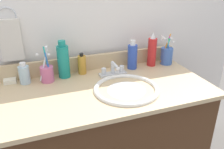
# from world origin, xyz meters

# --- Properties ---
(vanity_cabinet) EXTENTS (1.04, 0.51, 0.70)m
(vanity_cabinet) POSITION_xyz_m (0.00, 0.00, 0.35)
(vanity_cabinet) COLOR #4C2D19
(vanity_cabinet) RESTS_ON ground_plane
(countertop) EXTENTS (1.08, 0.55, 0.02)m
(countertop) POSITION_xyz_m (0.00, 0.00, 0.71)
(countertop) COLOR #D1B284
(countertop) RESTS_ON vanity_cabinet
(backsplash) EXTENTS (1.08, 0.02, 0.09)m
(backsplash) POSITION_xyz_m (0.00, 0.26, 0.77)
(backsplash) COLOR #D1B284
(backsplash) RESTS_ON countertop
(back_wall) EXTENTS (2.18, 0.04, 1.30)m
(back_wall) POSITION_xyz_m (0.00, 0.32, 0.65)
(back_wall) COLOR white
(back_wall) RESTS_ON ground_plane
(towel_ring) EXTENTS (0.10, 0.01, 0.10)m
(towel_ring) POSITION_xyz_m (-0.44, 0.30, 1.06)
(towel_ring) COLOR silver
(hand_towel) EXTENTS (0.11, 0.04, 0.22)m
(hand_towel) POSITION_xyz_m (-0.44, 0.28, 0.94)
(hand_towel) COLOR silver
(sink_basin) EXTENTS (0.34, 0.34, 0.11)m
(sink_basin) POSITION_xyz_m (0.08, -0.06, 0.69)
(sink_basin) COLOR white
(sink_basin) RESTS_ON countertop
(faucet) EXTENTS (0.16, 0.10, 0.08)m
(faucet) POSITION_xyz_m (0.08, 0.13, 0.75)
(faucet) COLOR silver
(faucet) RESTS_ON countertop
(bottle_spray_red) EXTENTS (0.05, 0.05, 0.21)m
(bottle_spray_red) POSITION_xyz_m (0.36, 0.20, 0.82)
(bottle_spray_red) COLOR red
(bottle_spray_red) RESTS_ON countertop
(bottle_gel_clear) EXTENTS (0.06, 0.06, 0.12)m
(bottle_gel_clear) POSITION_xyz_m (-0.40, 0.20, 0.78)
(bottle_gel_clear) COLOR silver
(bottle_gel_clear) RESTS_ON countertop
(bottle_mouthwash_teal) EXTENTS (0.07, 0.07, 0.21)m
(bottle_mouthwash_teal) POSITION_xyz_m (-0.19, 0.21, 0.82)
(bottle_mouthwash_teal) COLOR teal
(bottle_mouthwash_teal) RESTS_ON countertop
(bottle_oil_amber) EXTENTS (0.05, 0.05, 0.13)m
(bottle_oil_amber) POSITION_xyz_m (-0.08, 0.22, 0.78)
(bottle_oil_amber) COLOR gold
(bottle_oil_amber) RESTS_ON countertop
(bottle_shampoo_blue) EXTENTS (0.06, 0.06, 0.18)m
(bottle_shampoo_blue) POSITION_xyz_m (0.23, 0.19, 0.80)
(bottle_shampoo_blue) COLOR #2D4CB2
(bottle_shampoo_blue) RESTS_ON countertop
(cup_pink) EXTENTS (0.08, 0.07, 0.20)m
(cup_pink) POSITION_xyz_m (-0.28, 0.18, 0.77)
(cup_pink) COLOR #D16693
(cup_pink) RESTS_ON countertop
(cup_blue_plastic) EXTENTS (0.09, 0.08, 0.20)m
(cup_blue_plastic) POSITION_xyz_m (0.46, 0.19, 0.78)
(cup_blue_plastic) COLOR #3F66B7
(cup_blue_plastic) RESTS_ON countertop
(soap_bar) EXTENTS (0.06, 0.04, 0.02)m
(soap_bar) POSITION_xyz_m (-0.48, 0.23, 0.74)
(soap_bar) COLOR white
(soap_bar) RESTS_ON countertop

